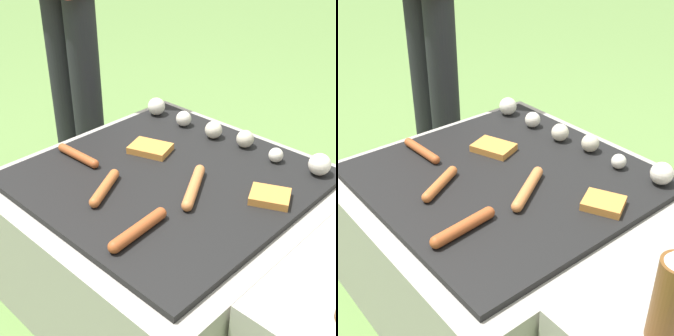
% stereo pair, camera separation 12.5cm
% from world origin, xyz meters
% --- Properties ---
extents(ground_plane, '(14.00, 14.00, 0.00)m').
position_xyz_m(ground_plane, '(0.00, 0.00, 0.00)').
color(ground_plane, '#608442').
extents(grill, '(0.79, 0.79, 0.41)m').
position_xyz_m(grill, '(0.00, 0.00, 0.21)').
color(grill, '#9E998E').
rests_on(grill, ground_plane).
extents(sausage_front_center, '(0.09, 0.15, 0.03)m').
position_xyz_m(sausage_front_center, '(-0.06, -0.17, 0.43)').
color(sausage_front_center, '#B7602D').
rests_on(sausage_front_center, grill).
extents(sausage_mid_right, '(0.11, 0.17, 0.03)m').
position_xyz_m(sausage_mid_right, '(0.10, -0.01, 0.43)').
color(sausage_mid_right, '#C6753D').
rests_on(sausage_mid_right, grill).
extents(sausage_back_right, '(0.17, 0.03, 0.02)m').
position_xyz_m(sausage_back_right, '(-0.24, -0.12, 0.43)').
color(sausage_back_right, '#A34C23').
rests_on(sausage_back_right, grill).
extents(sausage_front_right, '(0.04, 0.18, 0.03)m').
position_xyz_m(sausage_front_right, '(0.13, -0.23, 0.43)').
color(sausage_front_right, '#A34C23').
rests_on(sausage_front_right, grill).
extents(bread_slice_right, '(0.14, 0.12, 0.02)m').
position_xyz_m(bread_slice_right, '(-0.13, 0.06, 0.42)').
color(bread_slice_right, '#D18438').
rests_on(bread_slice_right, grill).
extents(bread_slice_left, '(0.12, 0.11, 0.02)m').
position_xyz_m(bread_slice_left, '(0.26, 0.09, 0.42)').
color(bread_slice_left, '#D18438').
rests_on(bread_slice_left, grill).
extents(mushroom_row, '(0.65, 0.08, 0.06)m').
position_xyz_m(mushroom_row, '(-0.01, 0.26, 0.44)').
color(mushroom_row, silver).
rests_on(mushroom_row, grill).
extents(condiment_bottle, '(0.06, 0.06, 0.20)m').
position_xyz_m(condiment_bottle, '(0.58, -0.13, 0.51)').
color(condiment_bottle, brown).
rests_on(condiment_bottle, side_ledge).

